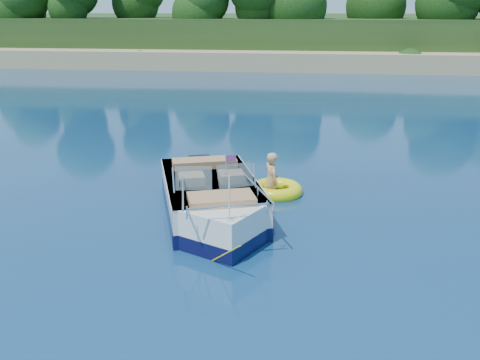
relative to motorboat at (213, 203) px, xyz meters
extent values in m
plane|color=#0A2546|center=(1.85, -2.89, -0.40)|extent=(160.00, 160.00, 0.00)
cube|color=tan|center=(1.85, 35.11, 0.10)|extent=(170.00, 8.00, 2.00)
cube|color=#1E3816|center=(1.85, 62.11, 0.60)|extent=(170.00, 56.00, 6.00)
cylinder|color=#321F10|center=(-16.15, 37.61, 2.70)|extent=(0.44, 0.44, 3.20)
cylinder|color=#321F10|center=(1.85, 39.11, 2.90)|extent=(0.44, 0.44, 3.60)
cube|color=white|center=(-0.13, 0.39, -0.07)|extent=(3.35, 4.55, 1.13)
cube|color=white|center=(0.49, -1.44, -0.07)|extent=(2.04, 2.04, 1.13)
cube|color=#0C0C35|center=(-0.13, 0.39, -0.23)|extent=(3.40, 4.60, 0.32)
cube|color=#0C0C35|center=(0.49, -1.44, -0.23)|extent=(2.08, 2.08, 0.32)
cube|color=tan|center=(-0.24, 0.70, 0.25)|extent=(2.55, 3.26, 0.11)
cube|color=white|center=(-0.13, 0.39, 0.47)|extent=(3.39, 4.57, 0.06)
cube|color=black|center=(-0.85, 2.51, -0.02)|extent=(0.68, 0.55, 0.97)
cube|color=#8C9EA5|center=(-0.35, -0.48, 0.78)|extent=(0.88, 0.44, 0.52)
cube|color=#8C9EA5|center=(0.57, -0.17, 0.78)|extent=(0.88, 0.63, 0.52)
cube|color=#B47F53|center=(-0.51, -0.02, 0.50)|extent=(0.75, 0.75, 0.43)
cube|color=#B47F53|center=(0.41, 0.29, 0.50)|extent=(0.75, 0.75, 0.43)
cube|color=#B47F53|center=(-0.48, 1.41, 0.50)|extent=(1.78, 1.10, 0.41)
cube|color=#B47F53|center=(0.42, -1.24, 0.48)|extent=(1.61, 1.22, 0.37)
cylinder|color=white|center=(0.75, -2.21, 0.96)|extent=(0.04, 0.04, 0.92)
cube|color=red|center=(0.48, -0.20, 1.21)|extent=(0.23, 0.09, 0.15)
cube|color=silver|center=(0.77, -2.27, 0.53)|extent=(0.12, 0.10, 0.05)
cylinder|color=yellow|center=(0.74, -2.67, -0.02)|extent=(0.75, 0.92, 0.83)
torus|color=#F7EF0F|center=(1.39, 2.06, -0.30)|extent=(1.63, 1.63, 0.39)
torus|color=red|center=(1.39, 2.06, -0.28)|extent=(1.34, 1.34, 0.13)
imported|color=tan|center=(1.24, 1.97, -0.40)|extent=(0.79, 0.96, 1.73)
camera|label=1|loc=(2.28, -11.93, 4.50)|focal=40.00mm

